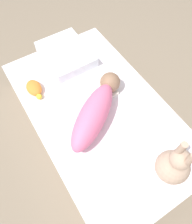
# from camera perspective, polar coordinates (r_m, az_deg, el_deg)

# --- Properties ---
(ground_plane) EXTENTS (12.00, 12.00, 0.00)m
(ground_plane) POSITION_cam_1_polar(r_m,az_deg,el_deg) (1.59, 0.65, -3.77)
(ground_plane) COLOR #7A6B56
(bed_mattress) EXTENTS (1.37, 0.80, 0.23)m
(bed_mattress) POSITION_cam_1_polar(r_m,az_deg,el_deg) (1.48, 0.69, -1.74)
(bed_mattress) COLOR white
(bed_mattress) RESTS_ON ground_plane
(burp_cloth) EXTENTS (0.20, 0.16, 0.02)m
(burp_cloth) POSITION_cam_1_polar(r_m,az_deg,el_deg) (1.47, 1.30, 6.07)
(burp_cloth) COLOR white
(burp_cloth) RESTS_ON bed_mattress
(swaddled_baby) EXTENTS (0.43, 0.53, 0.17)m
(swaddled_baby) POSITION_cam_1_polar(r_m,az_deg,el_deg) (1.29, -0.06, 0.45)
(swaddled_baby) COLOR pink
(swaddled_baby) RESTS_ON bed_mattress
(pillow) EXTENTS (0.39, 0.31, 0.08)m
(pillow) POSITION_cam_1_polar(r_m,az_deg,el_deg) (1.65, -7.86, 14.71)
(pillow) COLOR white
(pillow) RESTS_ON bed_mattress
(bunny_plush) EXTENTS (0.17, 0.17, 0.33)m
(bunny_plush) POSITION_cam_1_polar(r_m,az_deg,el_deg) (1.18, 19.65, -13.03)
(bunny_plush) COLOR tan
(bunny_plush) RESTS_ON bed_mattress
(turtle_plush) EXTENTS (0.16, 0.09, 0.06)m
(turtle_plush) POSITION_cam_1_polar(r_m,az_deg,el_deg) (1.50, -15.82, 5.98)
(turtle_plush) COLOR orange
(turtle_plush) RESTS_ON bed_mattress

